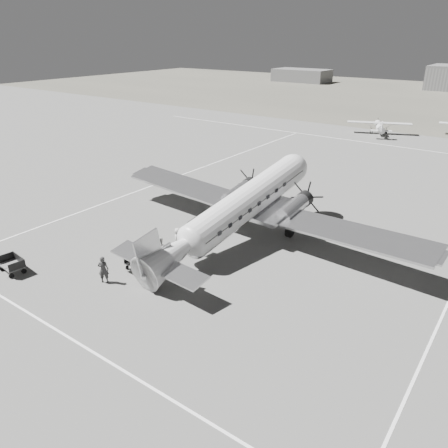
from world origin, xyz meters
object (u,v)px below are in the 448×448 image
at_px(baggage_cart_near, 137,263).
at_px(passenger, 178,239).
at_px(shed_secondary, 302,75).
at_px(light_plane_left, 379,128).
at_px(ramp_agent, 162,247).
at_px(dc3_airliner, 240,209).
at_px(baggage_cart_far, 12,265).
at_px(ground_crew, 103,269).

height_order(baggage_cart_near, passenger, passenger).
relative_size(shed_secondary, light_plane_left, 1.80).
bearing_deg(ramp_agent, light_plane_left, 8.49).
bearing_deg(light_plane_left, shed_secondary, 102.76).
distance_m(baggage_cart_near, passenger, 3.95).
relative_size(dc3_airliner, baggage_cart_far, 14.85).
height_order(shed_secondary, light_plane_left, shed_secondary).
xyz_separation_m(shed_secondary, dc3_airliner, (52.11, -114.02, 0.69)).
bearing_deg(passenger, baggage_cart_far, 130.71).
height_order(light_plane_left, passenger, light_plane_left).
relative_size(light_plane_left, passenger, 5.85).
height_order(light_plane_left, ground_crew, light_plane_left).
bearing_deg(ramp_agent, dc3_airliner, -22.55).
height_order(ramp_agent, passenger, passenger).
relative_size(shed_secondary, baggage_cart_near, 11.70).
xyz_separation_m(light_plane_left, ground_crew, (0.37, -55.95, -0.11)).
bearing_deg(dc3_airliner, ground_crew, -106.07).
bearing_deg(light_plane_left, ground_crew, -112.03).
distance_m(baggage_cart_near, ground_crew, 2.52).
xyz_separation_m(ground_crew, passenger, (0.73, 6.35, -0.07)).
bearing_deg(dc3_airliner, passenger, -124.34).
height_order(baggage_cart_near, ramp_agent, ramp_agent).
height_order(baggage_cart_near, baggage_cart_far, baggage_cart_far).
height_order(baggage_cart_near, ground_crew, ground_crew).
bearing_deg(baggage_cart_far, ramp_agent, 55.08).
relative_size(dc3_airliner, light_plane_left, 2.82).
height_order(shed_secondary, passenger, shed_secondary).
height_order(baggage_cart_far, ground_crew, ground_crew).
distance_m(light_plane_left, passenger, 49.61).
relative_size(ramp_agent, passenger, 0.91).
height_order(dc3_airliner, passenger, dc3_airliner).
bearing_deg(baggage_cart_far, passenger, 60.05).
xyz_separation_m(shed_secondary, light_plane_left, (48.03, -68.17, -0.96)).
bearing_deg(ground_crew, shed_secondary, -107.82).
height_order(shed_secondary, ground_crew, shed_secondary).
bearing_deg(baggage_cart_near, dc3_airliner, 60.24).
relative_size(shed_secondary, passenger, 10.54).
bearing_deg(passenger, shed_secondary, 9.94).
distance_m(baggage_cart_far, ground_crew, 6.67).
height_order(shed_secondary, ramp_agent, shed_secondary).
height_order(dc3_airliner, ground_crew, dc3_airliner).
bearing_deg(ground_crew, passenger, -135.70).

